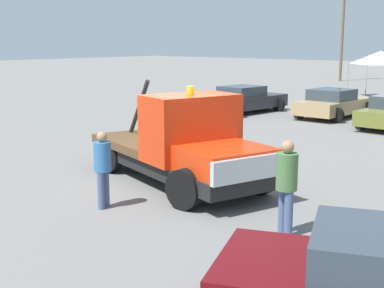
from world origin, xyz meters
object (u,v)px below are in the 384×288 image
(parked_car_charcoal, at_px, (244,100))
(parked_car_tan, at_px, (333,104))
(tow_truck, at_px, (185,147))
(canopy_tent_white, at_px, (381,58))
(utility_pole, at_px, (343,21))
(person_near_truck, at_px, (287,181))
(person_at_hood, at_px, (103,164))

(parked_car_charcoal, xyz_separation_m, parked_car_tan, (4.12, 1.36, -0.00))
(tow_truck, height_order, canopy_tent_white, canopy_tent_white)
(parked_car_charcoal, bearing_deg, canopy_tent_white, -6.58)
(canopy_tent_white, xyz_separation_m, utility_pole, (-8.05, 11.51, 2.70))
(person_near_truck, relative_size, person_at_hood, 1.07)
(tow_truck, relative_size, canopy_tent_white, 2.12)
(parked_car_charcoal, bearing_deg, person_near_truck, -137.47)
(person_at_hood, relative_size, parked_car_tan, 0.37)
(person_at_hood, relative_size, canopy_tent_white, 0.57)
(parked_car_charcoal, distance_m, utility_pole, 24.07)
(parked_car_charcoal, height_order, canopy_tent_white, canopy_tent_white)
(person_near_truck, bearing_deg, person_at_hood, -43.45)
(person_at_hood, xyz_separation_m, parked_car_tan, (-2.53, 15.99, -0.31))
(canopy_tent_white, distance_m, utility_pole, 14.31)
(person_near_truck, distance_m, parked_car_charcoal, 17.09)
(parked_car_tan, bearing_deg, utility_pole, 25.99)
(canopy_tent_white, bearing_deg, person_near_truck, -71.82)
(parked_car_tan, relative_size, canopy_tent_white, 1.51)
(person_near_truck, bearing_deg, tow_truck, -80.37)
(parked_car_charcoal, relative_size, canopy_tent_white, 1.64)
(person_near_truck, bearing_deg, canopy_tent_white, -131.71)
(canopy_tent_white, bearing_deg, utility_pole, 124.96)
(tow_truck, xyz_separation_m, parked_car_charcoal, (-6.76, 12.12, -0.32))
(person_at_hood, xyz_separation_m, utility_pole, (-12.41, 37.55, 4.23))
(parked_car_charcoal, relative_size, parked_car_tan, 1.09)
(person_at_hood, bearing_deg, person_near_truck, -3.95)
(canopy_tent_white, bearing_deg, parked_car_tan, -79.67)
(canopy_tent_white, relative_size, utility_pole, 0.30)
(person_near_truck, relative_size, canopy_tent_white, 0.61)
(tow_truck, distance_m, person_at_hood, 2.51)
(person_at_hood, distance_m, parked_car_charcoal, 16.07)
(tow_truck, bearing_deg, canopy_tent_white, 117.25)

